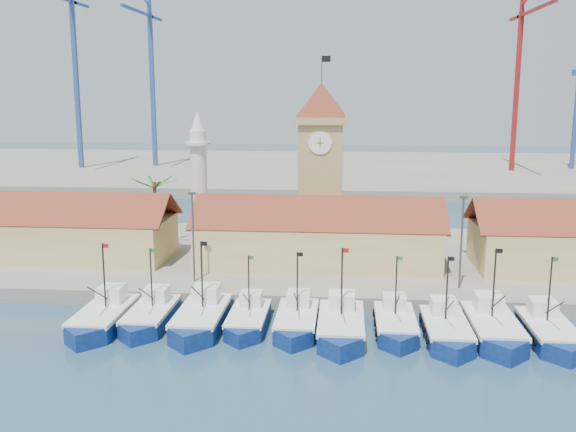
# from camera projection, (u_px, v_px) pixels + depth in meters

# --- Properties ---
(ground) EXTENTS (400.00, 400.00, 0.00)m
(ground) POSITION_uv_depth(u_px,v_px,m) (307.00, 346.00, 51.67)
(ground) COLOR #1D3A4F
(ground) RESTS_ON ground
(quay) EXTENTS (140.00, 32.00, 1.50)m
(quay) POSITION_uv_depth(u_px,v_px,m) (319.00, 260.00, 74.99)
(quay) COLOR gray
(quay) RESTS_ON ground
(terminal) EXTENTS (240.00, 80.00, 2.00)m
(terminal) POSITION_uv_depth(u_px,v_px,m) (334.00, 170.00, 159.03)
(terminal) COLOR gray
(terminal) RESTS_ON ground
(boat_0) EXTENTS (3.74, 10.24, 7.75)m
(boat_0) POSITION_uv_depth(u_px,v_px,m) (102.00, 319.00, 55.38)
(boat_0) COLOR navy
(boat_0) RESTS_ON ground
(boat_1) EXTENTS (3.45, 9.45, 7.15)m
(boat_1) POSITION_uv_depth(u_px,v_px,m) (150.00, 318.00, 55.98)
(boat_1) COLOR navy
(boat_1) RESTS_ON ground
(boat_2) EXTENTS (3.86, 10.57, 8.00)m
(boat_2) POSITION_uv_depth(u_px,v_px,m) (200.00, 320.00, 55.15)
(boat_2) COLOR navy
(boat_2) RESTS_ON ground
(boat_3) EXTENTS (3.22, 8.81, 6.67)m
(boat_3) POSITION_uv_depth(u_px,v_px,m) (248.00, 321.00, 55.31)
(boat_3) COLOR navy
(boat_3) RESTS_ON ground
(boat_4) EXTENTS (3.44, 9.42, 7.13)m
(boat_4) POSITION_uv_depth(u_px,v_px,m) (296.00, 323.00, 54.75)
(boat_4) COLOR navy
(boat_4) RESTS_ON ground
(boat_5) EXTENTS (3.80, 10.40, 7.87)m
(boat_5) POSITION_uv_depth(u_px,v_px,m) (341.00, 328.00, 53.31)
(boat_5) COLOR navy
(boat_5) RESTS_ON ground
(boat_6) EXTENTS (3.35, 9.18, 6.95)m
(boat_6) POSITION_uv_depth(u_px,v_px,m) (396.00, 326.00, 54.06)
(boat_6) COLOR navy
(boat_6) RESTS_ON ground
(boat_7) EXTENTS (3.54, 9.69, 7.33)m
(boat_7) POSITION_uv_depth(u_px,v_px,m) (447.00, 332.00, 52.57)
(boat_7) COLOR navy
(boat_7) RESTS_ON ground
(boat_8) EXTENTS (3.84, 10.53, 7.97)m
(boat_8) POSITION_uv_depth(u_px,v_px,m) (494.00, 330.00, 52.78)
(boat_8) COLOR navy
(boat_8) RESTS_ON ground
(boat_9) EXTENTS (3.57, 9.77, 7.39)m
(boat_9) POSITION_uv_depth(u_px,v_px,m) (550.00, 334.00, 52.20)
(boat_9) COLOR navy
(boat_9) RESTS_ON ground
(hall_left) EXTENTS (31.20, 10.13, 7.61)m
(hall_left) POSITION_uv_depth(u_px,v_px,m) (38.00, 235.00, 73.28)
(hall_left) COLOR #E3BF7C
(hall_left) RESTS_ON quay
(hall_center) EXTENTS (27.04, 10.13, 7.61)m
(hall_center) POSITION_uv_depth(u_px,v_px,m) (318.00, 241.00, 70.47)
(hall_center) COLOR #E3BF7C
(hall_center) RESTS_ON quay
(clock_tower) EXTENTS (5.80, 5.80, 22.70)m
(clock_tower) POSITION_uv_depth(u_px,v_px,m) (321.00, 163.00, 74.81)
(clock_tower) COLOR tan
(clock_tower) RESTS_ON quay
(minaret) EXTENTS (3.00, 3.00, 16.30)m
(minaret) POSITION_uv_depth(u_px,v_px,m) (199.00, 178.00, 78.51)
(minaret) COLOR silver
(minaret) RESTS_ON quay
(palm_tree) EXTENTS (5.60, 5.03, 8.39)m
(palm_tree) POSITION_uv_depth(u_px,v_px,m) (155.00, 208.00, 77.66)
(palm_tree) COLOR brown
(palm_tree) RESTS_ON quay
(lamp_posts) EXTENTS (80.70, 0.25, 9.03)m
(lamp_posts) POSITION_uv_depth(u_px,v_px,m) (320.00, 235.00, 62.13)
(lamp_posts) COLOR #3F3F44
(lamp_posts) RESTS_ON quay
(crane_blue_far) EXTENTS (1.00, 32.63, 46.80)m
(crane_blue_far) POSITION_uv_depth(u_px,v_px,m) (73.00, 58.00, 150.21)
(crane_blue_far) COLOR #2E478D
(crane_blue_far) RESTS_ON terminal
(crane_blue_near) EXTENTS (1.00, 29.66, 44.10)m
(crane_blue_near) POSITION_uv_depth(u_px,v_px,m) (150.00, 66.00, 155.26)
(crane_blue_near) COLOR #2E478D
(crane_blue_near) RESTS_ON terminal
(crane_red_right) EXTENTS (1.00, 34.44, 42.99)m
(crane_red_right) POSITION_uv_depth(u_px,v_px,m) (520.00, 65.00, 144.12)
(crane_red_right) COLOR maroon
(crane_red_right) RESTS_ON terminal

